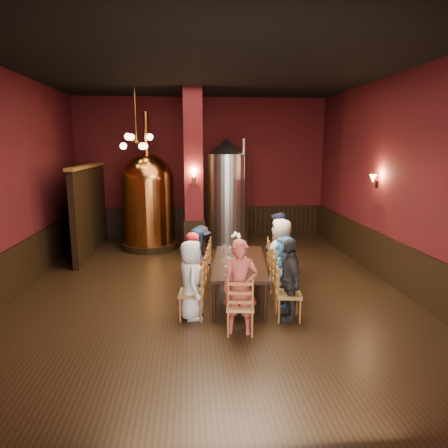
{
  "coord_description": "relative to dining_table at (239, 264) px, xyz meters",
  "views": [
    {
      "loc": [
        -0.41,
        -8.08,
        3.0
      ],
      "look_at": [
        0.3,
        0.2,
        1.36
      ],
      "focal_mm": 32.0,
      "sensor_mm": 36.0,
      "label": 1
    }
  ],
  "objects": [
    {
      "name": "person_7",
      "position": [
        0.96,
        0.9,
        0.09
      ],
      "size": [
        0.62,
        0.84,
        1.56
      ],
      "primitive_type": "imported",
      "rotation": [
        0.0,
        0.0,
        4.35
      ],
      "color": "#1C1F39",
      "rests_on": "ground"
    },
    {
      "name": "chair_7",
      "position": [
        0.96,
        0.9,
        -0.23
      ],
      "size": [
        0.51,
        0.51,
        0.92
      ],
      "primitive_type": null,
      "rotation": [
        0.0,
        0.0,
        1.46
      ],
      "color": "brown",
      "rests_on": "ground"
    },
    {
      "name": "wine_glass_3",
      "position": [
        -0.24,
        0.68,
        0.15
      ],
      "size": [
        0.07,
        0.07,
        0.17
      ],
      "primitive_type": null,
      "color": "white",
      "rests_on": "dining_table"
    },
    {
      "name": "wine_glass_8",
      "position": [
        0.04,
        -0.01,
        0.15
      ],
      "size": [
        0.07,
        0.07,
        0.17
      ],
      "primitive_type": null,
      "color": "white",
      "rests_on": "dining_table"
    },
    {
      "name": "rose_vase",
      "position": [
        0.05,
        1.0,
        0.3
      ],
      "size": [
        0.22,
        0.22,
        0.37
      ],
      "color": "white",
      "rests_on": "dining_table"
    },
    {
      "name": "partition",
      "position": [
        -3.75,
        3.73,
        0.51
      ],
      "size": [
        0.22,
        3.5,
        2.4
      ],
      "primitive_type": "cube",
      "color": "black",
      "rests_on": "ground"
    },
    {
      "name": "wine_glass_1",
      "position": [
        -0.2,
        -0.01,
        0.15
      ],
      "size": [
        0.07,
        0.07,
        0.17
      ],
      "primitive_type": null,
      "color": "white",
      "rests_on": "dining_table"
    },
    {
      "name": "person_5",
      "position": [
        0.81,
        -0.43,
        -0.02
      ],
      "size": [
        0.58,
        1.29,
        1.34
      ],
      "primitive_type": "imported",
      "rotation": [
        0.0,
        0.0,
        4.56
      ],
      "color": "teal",
      "rests_on": "ground"
    },
    {
      "name": "person_3",
      "position": [
        -0.73,
        1.09,
        -0.06
      ],
      "size": [
        0.7,
        0.92,
        1.26
      ],
      "primitive_type": "imported",
      "rotation": [
        0.0,
        0.0,
        1.25
      ],
      "color": "black",
      "rests_on": "ground"
    },
    {
      "name": "copper_kettle",
      "position": [
        -2.16,
        4.16,
        0.74
      ],
      "size": [
        1.85,
        1.85,
        3.93
      ],
      "rotation": [
        0.0,
        0.0,
        -0.3
      ],
      "color": "black",
      "rests_on": "ground"
    },
    {
      "name": "steel_vessel",
      "position": [
        0.15,
        4.31,
        0.91
      ],
      "size": [
        1.45,
        1.45,
        3.19
      ],
      "rotation": [
        0.0,
        0.0,
        0.11
      ],
      "color": "#B2B2B7",
      "rests_on": "ground"
    },
    {
      "name": "dining_table",
      "position": [
        0.0,
        0.0,
        0.0
      ],
      "size": [
        1.27,
        2.5,
        0.75
      ],
      "rotation": [
        0.0,
        0.0,
        -0.12
      ],
      "color": "black",
      "rests_on": "ground"
    },
    {
      "name": "person_0",
      "position": [
        -0.96,
        -0.9,
        0.01
      ],
      "size": [
        0.51,
        0.72,
        1.4
      ],
      "primitive_type": "imported",
      "rotation": [
        0.0,
        0.0,
        1.66
      ],
      "color": "silver",
      "rests_on": "ground"
    },
    {
      "name": "sconce_wall",
      "position": [
        3.35,
        1.33,
        1.51
      ],
      "size": [
        0.2,
        0.2,
        0.36
      ],
      "primitive_type": null,
      "rotation": [
        0.0,
        0.0,
        1.57
      ],
      "color": "black",
      "rests_on": "room"
    },
    {
      "name": "person_8",
      "position": [
        -0.18,
        -1.54,
        0.09
      ],
      "size": [
        0.62,
        0.46,
        1.55
      ],
      "primitive_type": "imported",
      "rotation": [
        0.0,
        0.0,
        6.11
      ],
      "color": "#9A3933",
      "rests_on": "ground"
    },
    {
      "name": "person_1",
      "position": [
        -0.88,
        -0.23,
        0.01
      ],
      "size": [
        0.34,
        0.51,
        1.4
      ],
      "primitive_type": "imported",
      "rotation": [
        0.0,
        0.0,
        1.58
      ],
      "color": "red",
      "rests_on": "ground"
    },
    {
      "name": "person_4",
      "position": [
        0.73,
        -1.09,
        0.04
      ],
      "size": [
        0.42,
        0.87,
        1.45
      ],
      "primitive_type": "imported",
      "rotation": [
        0.0,
        0.0,
        4.79
      ],
      "color": "black",
      "rests_on": "ground"
    },
    {
      "name": "room",
      "position": [
        -0.55,
        0.53,
        1.56
      ],
      "size": [
        10.0,
        10.02,
        4.5
      ],
      "color": "black",
      "rests_on": "ground"
    },
    {
      "name": "chair_1",
      "position": [
        -0.88,
        -0.23,
        -0.23
      ],
      "size": [
        0.51,
        0.51,
        0.92
      ],
      "primitive_type": null,
      "rotation": [
        0.0,
        0.0,
        -1.69
      ],
      "color": "brown",
      "rests_on": "ground"
    },
    {
      "name": "wainscot_back",
      "position": [
        -0.55,
        5.49,
        -0.19
      ],
      "size": [
        7.9,
        0.08,
        1.0
      ],
      "primitive_type": "cube",
      "color": "black",
      "rests_on": "ground"
    },
    {
      "name": "chair_2",
      "position": [
        -0.81,
        0.43,
        -0.23
      ],
      "size": [
        0.51,
        0.51,
        0.92
      ],
      "primitive_type": null,
      "rotation": [
        0.0,
        0.0,
        -1.69
      ],
      "color": "brown",
      "rests_on": "ground"
    },
    {
      "name": "chair_5",
      "position": [
        0.81,
        -0.43,
        -0.23
      ],
      "size": [
        0.51,
        0.51,
        0.92
      ],
      "primitive_type": null,
      "rotation": [
        0.0,
        0.0,
        1.46
      ],
      "color": "brown",
      "rests_on": "ground"
    },
    {
      "name": "chair_8",
      "position": [
        -0.18,
        -1.54,
        -0.23
      ],
      "size": [
        0.51,
        0.51,
        0.92
      ],
      "primitive_type": null,
      "rotation": [
        0.0,
        0.0,
        3.03
      ],
      "color": "brown",
      "rests_on": "ground"
    },
    {
      "name": "pendant_cluster",
      "position": [
        -2.35,
        3.43,
        2.41
      ],
      "size": [
        0.9,
        0.9,
        1.7
      ],
      "primitive_type": null,
      "color": "#A57226",
      "rests_on": "room"
    },
    {
      "name": "person_2",
      "position": [
        -0.81,
        0.43,
        -0.02
      ],
      "size": [
        0.37,
        0.68,
        1.34
      ],
      "primitive_type": "imported",
      "rotation": [
        0.0,
        0.0,
        1.49
      ],
      "color": "navy",
      "rests_on": "ground"
    },
    {
      "name": "chair_6",
      "position": [
        0.88,
        0.23,
        -0.23
      ],
      "size": [
        0.51,
        0.51,
        0.92
      ],
      "primitive_type": null,
      "rotation": [
        0.0,
        0.0,
        1.46
      ],
      "color": "brown",
      "rests_on": "ground"
    },
    {
      "name": "sconce_column",
      "position": [
        -0.85,
        3.03,
        1.51
      ],
      "size": [
        0.2,
        0.2,
        0.36
      ],
      "primitive_type": null,
      "rotation": [
        0.0,
        0.0,
        3.14
      ],
      "color": "black",
      "rests_on": "column"
    },
    {
      "name": "wainscot_left",
      "position": [
        -4.51,
        0.53,
        -0.19
      ],
      "size": [
        0.08,
        9.9,
        1.0
      ],
      "primitive_type": "cube",
      "color": "black",
      "rests_on": "ground"
    },
    {
      "name": "chair_0",
      "position": [
        -0.96,
        -0.9,
        -0.23
      ],
      "size": [
        0.51,
        0.51,
        0.92
      ],
      "primitive_type": null,
      "rotation": [
        0.0,
        0.0,
        -1.69
      ],
      "color": "brown",
      "rests_on": "ground"
    },
    {
      "name": "chair_3",
      "position": [
        -0.73,
        1.09,
        -0.23
      ],
      "size": [
        0.51,
        0.51,
        0.92
      ],
      "primitive_type": null,
      "rotation": [
        0.0,
        0.0,
        -1.69
      ],
      "color": "brown",
      "rests_on": "ground"
    },
    {
      "name": "wine_glass_2",
      "position": [
        0.07,
        -0.28,
        0.15
      ],
      "size": [
        0.07,
        0.07,
        0.17
      ],
      "primitive_type": null,
      "color": "white",
      "rests_on": "dining_table"
    },
    {
      "name": "column",
      "position": [
        -0.85,
        3.33,
        1.56
      ],
      "size": [
        0.58,
        0.58,
        4.5
      ],
      "primitive_type": "cube",
      "color": "#4D1013",
      "rests_on": "ground"
    },
    {
      "name": "wine_glass_4",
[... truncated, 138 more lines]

